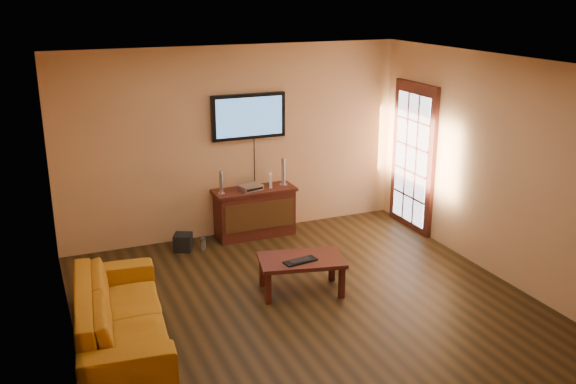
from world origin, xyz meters
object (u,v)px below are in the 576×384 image
keyboard (300,261)px  television (249,116)px  speaker_left (221,183)px  media_console (255,212)px  subwoofer (183,242)px  coffee_table (301,263)px  game_console (271,180)px  speaker_right (283,173)px  av_receiver (250,187)px  sofa (120,305)px  bottle (203,244)px

keyboard → television: bearing=85.4°
speaker_left → media_console: bearing=3.0°
subwoofer → coffee_table: bearing=-36.3°
game_console → keyboard: 2.09m
media_console → subwoofer: (-1.10, -0.15, -0.24)m
speaker_right → keyboard: bearing=-107.2°
coffee_table → keyboard: size_ratio=2.63×
speaker_left → av_receiver: bearing=1.5°
speaker_left → subwoofer: (-0.60, -0.12, -0.74)m
media_console → coffee_table: media_console is taller
av_receiver → media_console: bearing=-2.2°
television → speaker_left: 1.02m
sofa → game_console: size_ratio=10.97×
coffee_table → bottle: size_ratio=4.95×
sofa → game_console: game_console is taller
speaker_right → av_receiver: 0.54m
bottle → speaker_right: bearing=13.5°
television → av_receiver: 1.00m
keyboard → bottle: bearing=111.6°
sofa → speaker_right: speaker_right is taller
television → subwoofer: size_ratio=4.64×
television → keyboard: bearing=-94.6°
television → subwoofer: bearing=-163.1°
coffee_table → speaker_left: size_ratio=3.29×
sofa → subwoofer: bearing=-23.0°
coffee_table → sofa: bearing=-171.1°
coffee_table → speaker_right: bearing=73.4°
av_receiver → bottle: av_receiver is taller
coffee_table → speaker_left: (-0.37, 1.90, 0.48)m
bottle → keyboard: bearing=-68.4°
coffee_table → keyboard: keyboard is taller
sofa → game_console: bearing=-42.4°
television → coffee_table: television is taller
subwoofer → game_console: bearing=31.2°
speaker_right → av_receiver: bearing=-176.0°
coffee_table → bottle: 1.81m
game_console → subwoofer: bearing=-152.2°
av_receiver → coffee_table: bearing=-106.6°
television → speaker_left: (-0.50, -0.21, -0.86)m
media_console → av_receiver: bearing=-167.4°
television → speaker_right: size_ratio=2.71×
av_receiver → television: bearing=57.5°
sofa → speaker_right: 3.57m
speaker_right → subwoofer: (-1.56, -0.17, -0.77)m
subwoofer → keyboard: keyboard is taller
media_console → speaker_left: (-0.50, -0.03, 0.50)m
television → sofa: (-2.25, -2.45, -1.29)m
television → coffee_table: 2.51m
bottle → keyboard: (0.68, -1.72, 0.34)m
game_console → bottle: bearing=-143.6°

